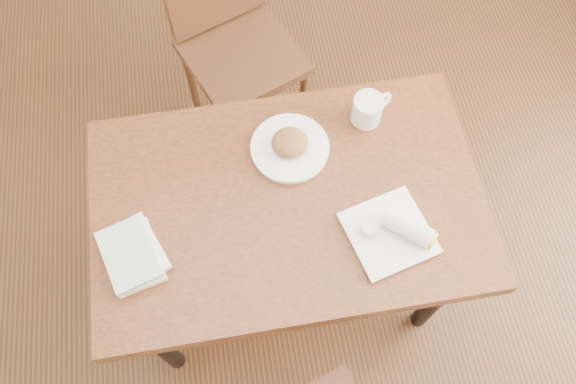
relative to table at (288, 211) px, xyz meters
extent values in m
cube|color=#472814|center=(0.00, 0.00, -0.67)|extent=(4.00, 5.00, 0.01)
cube|color=brown|center=(0.00, 0.00, 0.06)|extent=(1.17, 0.74, 0.06)
cylinder|color=black|center=(-0.49, -0.27, -0.32)|extent=(0.06, 0.06, 0.69)
cylinder|color=black|center=(0.49, -0.27, -0.32)|extent=(0.06, 0.06, 0.69)
cylinder|color=black|center=(-0.49, 0.27, -0.32)|extent=(0.06, 0.06, 0.69)
cylinder|color=black|center=(0.49, 0.27, -0.32)|extent=(0.06, 0.06, 0.69)
cylinder|color=#472614|center=(0.05, 1.01, -0.44)|extent=(0.04, 0.04, 0.45)
cylinder|color=#472614|center=(-0.29, 0.87, -0.44)|extent=(0.04, 0.04, 0.45)
cylinder|color=#472614|center=(0.18, 0.68, -0.44)|extent=(0.04, 0.04, 0.45)
cylinder|color=#472614|center=(-0.15, 0.54, -0.44)|extent=(0.04, 0.04, 0.45)
cube|color=#472614|center=(-0.05, 0.78, -0.19)|extent=(0.55, 0.55, 0.04)
cylinder|color=white|center=(0.03, 0.16, 0.10)|extent=(0.24, 0.24, 0.02)
cylinder|color=white|center=(0.03, 0.16, 0.11)|extent=(0.24, 0.24, 0.01)
ellipsoid|color=#B27538|center=(0.03, 0.16, 0.14)|extent=(0.12, 0.11, 0.06)
cylinder|color=white|center=(0.29, 0.24, 0.14)|extent=(0.10, 0.10, 0.10)
torus|color=white|center=(0.34, 0.26, 0.14)|extent=(0.08, 0.04, 0.08)
cylinder|color=tan|center=(0.29, 0.24, 0.18)|extent=(0.08, 0.08, 0.01)
cylinder|color=#F2E5CC|center=(0.29, 0.24, 0.18)|extent=(0.06, 0.06, 0.00)
cube|color=white|center=(0.27, -0.16, 0.10)|extent=(0.27, 0.27, 0.01)
cube|color=white|center=(0.27, -0.16, 0.11)|extent=(0.27, 0.27, 0.01)
cylinder|color=white|center=(0.32, -0.17, 0.14)|extent=(0.14, 0.13, 0.06)
cylinder|color=yellow|center=(0.37, -0.21, 0.14)|extent=(0.05, 0.05, 0.05)
cylinder|color=silver|center=(0.21, -0.14, 0.12)|extent=(0.05, 0.05, 0.03)
cylinder|color=red|center=(0.21, -0.14, 0.13)|extent=(0.04, 0.04, 0.01)
cube|color=white|center=(-0.46, -0.11, 0.10)|extent=(0.18, 0.22, 0.02)
cube|color=silver|center=(-0.45, -0.10, 0.12)|extent=(0.20, 0.23, 0.02)
cube|color=#71A98A|center=(-0.46, -0.11, 0.14)|extent=(0.18, 0.23, 0.01)
camera|label=1|loc=(-0.12, -0.69, 1.60)|focal=35.00mm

